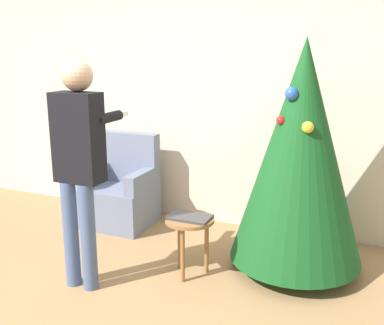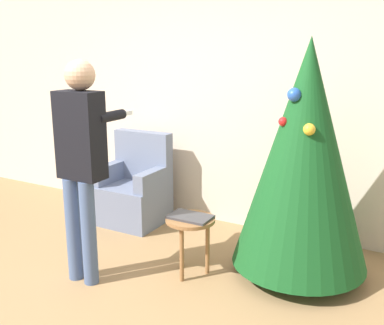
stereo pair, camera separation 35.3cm
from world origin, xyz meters
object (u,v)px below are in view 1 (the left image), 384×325
(christmas_tree, at_px, (300,153))
(side_stool, at_px, (190,227))
(person_standing, at_px, (79,156))
(armchair, at_px, (122,193))

(christmas_tree, relative_size, side_stool, 3.89)
(christmas_tree, height_order, side_stool, christmas_tree)
(side_stool, bearing_deg, christmas_tree, 28.61)
(person_standing, distance_m, side_stool, 1.08)
(person_standing, relative_size, side_stool, 3.55)
(person_standing, bearing_deg, side_stool, 33.16)
(armchair, bearing_deg, side_stool, -34.22)
(christmas_tree, xyz_separation_m, person_standing, (-1.52, -0.91, 0.04))
(christmas_tree, xyz_separation_m, armchair, (-1.94, 0.34, -0.69))
(armchair, xyz_separation_m, side_stool, (1.14, -0.77, 0.08))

